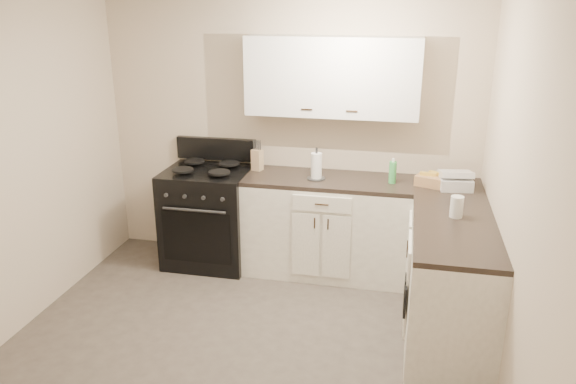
% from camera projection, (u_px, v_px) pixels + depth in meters
% --- Properties ---
extents(floor, '(3.60, 3.60, 0.00)m').
position_uv_depth(floor, '(238.00, 356.00, 4.15)').
color(floor, '#473F38').
rests_on(floor, ground).
extents(wall_back, '(3.60, 0.00, 3.60)m').
position_uv_depth(wall_back, '(289.00, 135.00, 5.40)').
color(wall_back, beige).
rests_on(wall_back, ground).
extents(wall_right, '(0.00, 3.60, 3.60)m').
position_uv_depth(wall_right, '(518.00, 218.00, 3.38)').
color(wall_right, beige).
rests_on(wall_right, ground).
extents(wall_front, '(3.60, 0.00, 3.60)m').
position_uv_depth(wall_front, '(86.00, 356.00, 2.07)').
color(wall_front, beige).
rests_on(wall_front, ground).
extents(base_cabinets_back, '(1.55, 0.60, 0.90)m').
position_uv_depth(base_cabinets_back, '(326.00, 228.00, 5.30)').
color(base_cabinets_back, white).
rests_on(base_cabinets_back, floor).
extents(base_cabinets_right, '(0.60, 1.90, 0.90)m').
position_uv_depth(base_cabinets_right, '(447.00, 269.00, 4.48)').
color(base_cabinets_right, white).
rests_on(base_cabinets_right, floor).
extents(countertop_back, '(1.55, 0.60, 0.04)m').
position_uv_depth(countertop_back, '(327.00, 180.00, 5.14)').
color(countertop_back, black).
rests_on(countertop_back, base_cabinets_back).
extents(countertop_right, '(0.60, 1.90, 0.04)m').
position_uv_depth(countertop_right, '(453.00, 215.00, 4.33)').
color(countertop_right, black).
rests_on(countertop_right, base_cabinets_right).
extents(upper_cabinets, '(1.55, 0.30, 0.70)m').
position_uv_depth(upper_cabinets, '(332.00, 77.00, 4.98)').
color(upper_cabinets, white).
rests_on(upper_cabinets, wall_back).
extents(stove, '(0.80, 0.69, 0.97)m').
position_uv_depth(stove, '(209.00, 218.00, 5.50)').
color(stove, black).
rests_on(stove, floor).
extents(knife_block, '(0.11, 0.11, 0.20)m').
position_uv_depth(knife_block, '(257.00, 160.00, 5.35)').
color(knife_block, tan).
rests_on(knife_block, countertop_back).
extents(paper_towel, '(0.10, 0.10, 0.24)m').
position_uv_depth(paper_towel, '(316.00, 166.00, 5.08)').
color(paper_towel, white).
rests_on(paper_towel, countertop_back).
extents(soap_bottle, '(0.08, 0.08, 0.20)m').
position_uv_depth(soap_bottle, '(393.00, 172.00, 4.97)').
color(soap_bottle, '#46B657').
rests_on(soap_bottle, countertop_back).
extents(wicker_basket, '(0.31, 0.26, 0.09)m').
position_uv_depth(wicker_basket, '(432.00, 181.00, 4.92)').
color(wicker_basket, '#A87D4F').
rests_on(wicker_basket, countertop_right).
extents(countertop_grill, '(0.30, 0.29, 0.10)m').
position_uv_depth(countertop_grill, '(455.00, 183.00, 4.85)').
color(countertop_grill, silver).
rests_on(countertop_grill, countertop_right).
extents(glass_jar, '(0.11, 0.11, 0.16)m').
position_uv_depth(glass_jar, '(457.00, 207.00, 4.21)').
color(glass_jar, silver).
rests_on(glass_jar, countertop_right).
extents(oven_mitt_near, '(0.02, 0.14, 0.23)m').
position_uv_depth(oven_mitt_near, '(405.00, 300.00, 4.08)').
color(oven_mitt_near, black).
rests_on(oven_mitt_near, base_cabinets_right).
extents(oven_mitt_far, '(0.02, 0.15, 0.26)m').
position_uv_depth(oven_mitt_far, '(405.00, 293.00, 4.14)').
color(oven_mitt_far, black).
rests_on(oven_mitt_far, base_cabinets_right).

